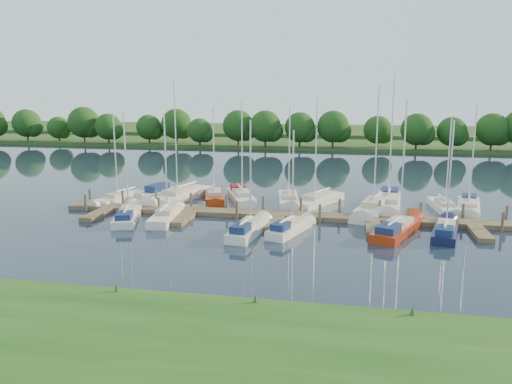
% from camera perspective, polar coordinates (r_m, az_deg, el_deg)
% --- Properties ---
extents(ground, '(260.00, 260.00, 0.00)m').
position_cam_1_polar(ground, '(36.71, 0.92, -5.90)').
color(ground, '#1B2837').
rests_on(ground, ground).
extents(near_bank, '(90.00, 10.00, 0.50)m').
position_cam_1_polar(near_bank, '(22.21, -6.68, -17.28)').
color(near_bank, '#1A4714').
rests_on(near_bank, ground).
extents(dock, '(40.00, 6.00, 0.40)m').
position_cam_1_polar(dock, '(43.61, 2.60, -2.86)').
color(dock, brown).
rests_on(dock, ground).
extents(mooring_pilings, '(38.24, 2.84, 2.00)m').
position_cam_1_polar(mooring_pilings, '(44.60, 2.82, -2.01)').
color(mooring_pilings, '#473D33').
rests_on(mooring_pilings, ground).
extents(far_shore, '(180.00, 30.00, 0.60)m').
position_cam_1_polar(far_shore, '(110.21, 7.80, 5.68)').
color(far_shore, '#253E17').
rests_on(far_shore, ground).
extents(distant_hill, '(220.00, 40.00, 1.40)m').
position_cam_1_polar(distant_hill, '(135.06, 8.43, 6.84)').
color(distant_hill, '#375927').
rests_on(distant_hill, ground).
extents(treeline, '(146.76, 9.62, 8.21)m').
position_cam_1_polar(treeline, '(96.88, 7.90, 7.19)').
color(treeline, '#38281C').
rests_on(treeline, ground).
extents(sailboat_n_0, '(3.47, 7.24, 9.29)m').
position_cam_1_polar(sailboat_n_0, '(52.01, -15.33, -0.86)').
color(sailboat_n_0, silver).
rests_on(sailboat_n_0, ground).
extents(motorboat, '(2.86, 5.84, 1.68)m').
position_cam_1_polar(motorboat, '(53.78, -11.31, -0.20)').
color(motorboat, silver).
rests_on(motorboat, ground).
extents(sailboat_n_2, '(4.49, 9.98, 12.58)m').
position_cam_1_polar(sailboat_n_2, '(51.91, -8.79, -0.60)').
color(sailboat_n_2, silver).
rests_on(sailboat_n_2, ground).
extents(sailboat_n_3, '(3.66, 7.69, 9.82)m').
position_cam_1_polar(sailboat_n_3, '(51.30, -4.78, -0.65)').
color(sailboat_n_3, '#96290D').
rests_on(sailboat_n_3, ground).
extents(sailboat_n_4, '(4.43, 8.00, 10.46)m').
position_cam_1_polar(sailboat_n_4, '(50.63, -1.67, -0.70)').
color(sailboat_n_4, silver).
rests_on(sailboat_n_4, ground).
extents(sailboat_n_5, '(2.90, 7.89, 9.91)m').
position_cam_1_polar(sailboat_n_5, '(49.85, 3.75, -0.99)').
color(sailboat_n_5, silver).
rests_on(sailboat_n_5, ground).
extents(sailboat_n_6, '(5.06, 8.12, 10.70)m').
position_cam_1_polar(sailboat_n_6, '(49.48, 6.88, -1.13)').
color(sailboat_n_6, silver).
rests_on(sailboat_n_6, ground).
extents(sailboat_n_7, '(4.17, 9.42, 11.97)m').
position_cam_1_polar(sailboat_n_7, '(47.09, 13.34, -1.99)').
color(sailboat_n_7, silver).
rests_on(sailboat_n_7, ground).
extents(sailboat_n_8, '(3.36, 10.42, 13.01)m').
position_cam_1_polar(sailboat_n_8, '(49.70, 14.86, -1.32)').
color(sailboat_n_8, silver).
rests_on(sailboat_n_8, ground).
extents(sailboat_n_9, '(2.28, 7.21, 9.11)m').
position_cam_1_polar(sailboat_n_9, '(49.90, 20.72, -1.70)').
color(sailboat_n_9, silver).
rests_on(sailboat_n_9, ground).
extents(sailboat_n_10, '(3.29, 8.15, 10.20)m').
position_cam_1_polar(sailboat_n_10, '(50.63, 23.11, -1.65)').
color(sailboat_n_10, silver).
rests_on(sailboat_n_10, ground).
extents(sailboat_s_0, '(3.62, 7.55, 9.59)m').
position_cam_1_polar(sailboat_s_0, '(44.78, -14.44, -2.68)').
color(sailboat_s_0, silver).
rests_on(sailboat_s_0, ground).
extents(sailboat_s_1, '(2.34, 7.28, 9.41)m').
position_cam_1_polar(sailboat_s_1, '(43.91, -10.16, -2.82)').
color(sailboat_s_1, silver).
rests_on(sailboat_s_1, ground).
extents(sailboat_s_2, '(2.42, 7.18, 9.24)m').
position_cam_1_polar(sailboat_s_2, '(38.99, -0.81, -4.36)').
color(sailboat_s_2, silver).
rests_on(sailboat_s_2, ground).
extents(sailboat_s_3, '(3.14, 6.45, 8.43)m').
position_cam_1_polar(sailboat_s_3, '(39.45, 3.93, -4.21)').
color(sailboat_s_3, silver).
rests_on(sailboat_s_3, ground).
extents(sailboat_s_4, '(4.55, 8.38, 10.76)m').
position_cam_1_polar(sailboat_s_4, '(40.73, 15.91, -4.13)').
color(sailboat_s_4, '#96290D').
rests_on(sailboat_s_4, ground).
extents(sailboat_s_5, '(3.00, 7.23, 9.17)m').
position_cam_1_polar(sailboat_s_5, '(41.39, 20.84, -4.21)').
color(sailboat_s_5, '#101436').
rests_on(sailboat_s_5, ground).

